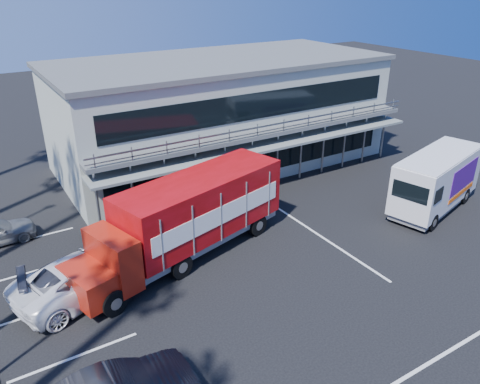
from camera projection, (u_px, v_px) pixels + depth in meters
ground at (326, 274)px, 21.22m from camera, size 120.00×120.00×0.00m
building at (220, 112)px, 32.64m from camera, size 22.40×12.00×7.30m
red_truck at (189, 215)px, 21.91m from camera, size 11.51×5.46×3.78m
white_van at (436, 181)px, 26.39m from camera, size 7.26×4.02×3.36m
parked_car_c at (87, 274)px, 19.73m from camera, size 6.74×4.52×1.72m
parked_car_d at (87, 275)px, 19.79m from camera, size 5.43×2.62×1.52m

